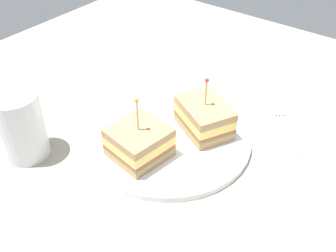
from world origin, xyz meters
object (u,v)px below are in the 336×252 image
at_px(drink_glass, 22,129).
at_px(knife, 316,128).
at_px(sandwich_half_front, 139,142).
at_px(sandwich_half_back, 204,117).
at_px(fork, 285,126).
at_px(plate, 168,137).

bearing_deg(drink_glass, knife, 44.62).
relative_size(sandwich_half_front, sandwich_half_back, 0.94).
height_order(sandwich_half_front, sandwich_half_back, sandwich_half_front).
bearing_deg(fork, drink_glass, -133.69).
bearing_deg(plate, sandwich_half_back, 51.76).
relative_size(plate, fork, 2.80).
relative_size(fork, knife, 0.97).
xyz_separation_m(plate, sandwich_half_back, (0.04, 0.05, 0.03)).
height_order(drink_glass, fork, drink_glass).
bearing_deg(drink_glass, plate, 45.30).
relative_size(plate, sandwich_half_back, 2.42).
height_order(plate, fork, plate).
bearing_deg(knife, sandwich_half_back, -138.38).
xyz_separation_m(plate, fork, (0.15, 0.16, -0.00)).
bearing_deg(sandwich_half_front, plate, 84.50).
distance_m(plate, drink_glass, 0.24).
bearing_deg(sandwich_half_front, drink_glass, -147.72).
relative_size(sandwich_half_front, knife, 1.05).
distance_m(drink_glass, knife, 0.51).
xyz_separation_m(fork, knife, (0.05, 0.03, 0.00)).
xyz_separation_m(sandwich_half_back, fork, (0.11, 0.11, -0.04)).
bearing_deg(fork, sandwich_half_back, -134.43).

